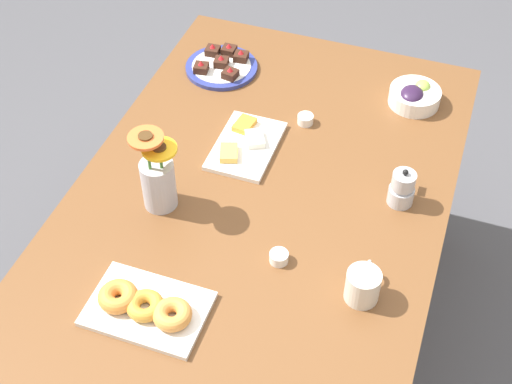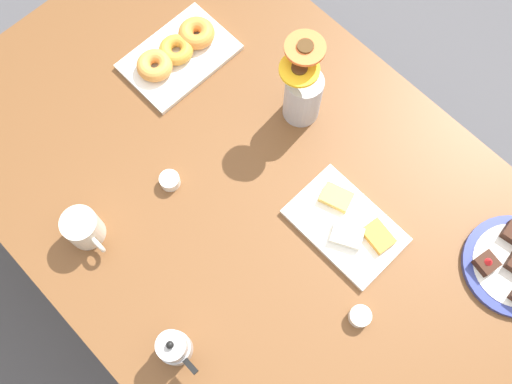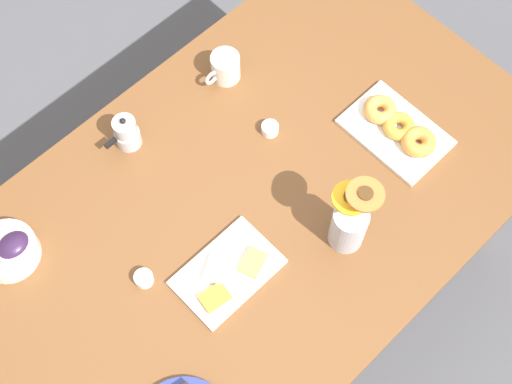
% 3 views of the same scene
% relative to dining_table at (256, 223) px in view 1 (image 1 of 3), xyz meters
% --- Properties ---
extents(ground_plane, '(6.00, 6.00, 0.00)m').
position_rel_dining_table_xyz_m(ground_plane, '(0.00, 0.00, -0.65)').
color(ground_plane, '#4C4C51').
extents(dining_table, '(1.60, 1.00, 0.74)m').
position_rel_dining_table_xyz_m(dining_table, '(0.00, 0.00, 0.00)').
color(dining_table, brown).
rests_on(dining_table, ground_plane).
extents(coffee_mug, '(0.12, 0.08, 0.09)m').
position_rel_dining_table_xyz_m(coffee_mug, '(-0.21, -0.34, 0.13)').
color(coffee_mug, beige).
rests_on(coffee_mug, dining_table).
extents(grape_bowl, '(0.16, 0.16, 0.07)m').
position_rel_dining_table_xyz_m(grape_bowl, '(0.56, -0.32, 0.12)').
color(grape_bowl, white).
rests_on(grape_bowl, dining_table).
extents(cheese_platter, '(0.26, 0.17, 0.03)m').
position_rel_dining_table_xyz_m(cheese_platter, '(0.20, 0.10, 0.10)').
color(cheese_platter, white).
rests_on(cheese_platter, dining_table).
extents(croissant_platter, '(0.19, 0.28, 0.05)m').
position_rel_dining_table_xyz_m(croissant_platter, '(-0.42, 0.13, 0.11)').
color(croissant_platter, white).
rests_on(croissant_platter, dining_table).
extents(jam_cup_honey, '(0.05, 0.05, 0.03)m').
position_rel_dining_table_xyz_m(jam_cup_honey, '(0.36, -0.03, 0.10)').
color(jam_cup_honey, white).
rests_on(jam_cup_honey, dining_table).
extents(jam_cup_berry, '(0.05, 0.05, 0.03)m').
position_rel_dining_table_xyz_m(jam_cup_berry, '(-0.17, -0.12, 0.10)').
color(jam_cup_berry, white).
rests_on(jam_cup_berry, dining_table).
extents(dessert_plate, '(0.24, 0.24, 0.05)m').
position_rel_dining_table_xyz_m(dessert_plate, '(0.53, 0.30, 0.10)').
color(dessert_plate, navy).
rests_on(dessert_plate, dining_table).
extents(flower_vase, '(0.11, 0.12, 0.26)m').
position_rel_dining_table_xyz_m(flower_vase, '(-0.09, 0.24, 0.18)').
color(flower_vase, '#B2B2BC').
rests_on(flower_vase, dining_table).
extents(moka_pot, '(0.11, 0.07, 0.12)m').
position_rel_dining_table_xyz_m(moka_pot, '(0.13, -0.36, 0.13)').
color(moka_pot, '#B7B7BC').
rests_on(moka_pot, dining_table).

